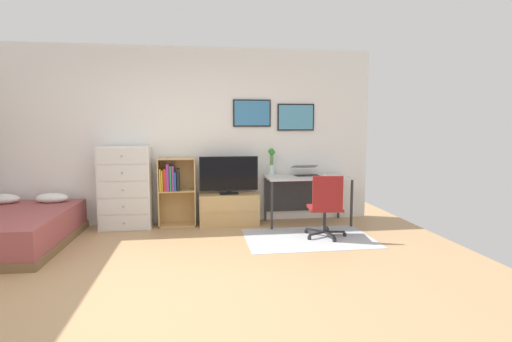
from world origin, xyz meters
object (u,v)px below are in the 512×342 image
bookshelf (174,187)px  bamboo_vase (272,161)px  tv_stand (229,209)px  office_chair (326,205)px  dresser (125,188)px  laptop (306,171)px  desk (306,184)px  television (229,175)px  bed (5,230)px  computer_mouse (324,175)px

bookshelf → bamboo_vase: size_ratio=2.45×
tv_stand → office_chair: (1.22, -0.97, 0.22)m
dresser → office_chair: size_ratio=1.41×
tv_stand → laptop: laptop is taller
desk → bamboo_vase: bamboo_vase is taller
desk → dresser: bearing=179.6°
television → dresser: bearing=179.7°
bed → office_chair: size_ratio=2.31×
bed → dresser: bearing=30.7°
bookshelf → computer_mouse: size_ratio=9.89×
bed → tv_stand: bed is taller
computer_mouse → bamboo_vase: (-0.77, 0.29, 0.21)m
bed → desk: (4.06, 0.74, 0.39)m
bed → bamboo_vase: size_ratio=4.72×
dresser → bamboo_vase: 2.23m
bed → tv_stand: bearing=16.3°
bed → computer_mouse: bearing=8.8°
bed → computer_mouse: (4.31, 0.58, 0.54)m
television → laptop: size_ratio=2.06×
laptop → computer_mouse: laptop is taller
bed → television: size_ratio=2.24×
bed → television: (2.86, 0.75, 0.54)m
desk → computer_mouse: size_ratio=12.25×
office_chair → computer_mouse: office_chair is taller
bed → dresser: size_ratio=1.63×
office_chair → laptop: laptop is taller
tv_stand → desk: bearing=-1.6°
dresser → bookshelf: size_ratio=1.18×
tv_stand → bed: bearing=-164.8°
laptop → tv_stand: bearing=178.4°
tv_stand → office_chair: bearing=-38.4°
bed → dresser: 1.59m
dresser → tv_stand: bearing=0.6°
desk → computer_mouse: bearing=-32.8°
bed → laptop: bearing=11.3°
computer_mouse → desk: bearing=147.2°
television → bookshelf: bearing=174.9°
desk → bamboo_vase: bearing=165.6°
television → laptop: (1.19, -0.02, 0.04)m
bed → bookshelf: bearing=23.2°
tv_stand → television: television is taller
office_chair → computer_mouse: (0.22, 0.78, 0.30)m
bookshelf → tv_stand: bearing=-3.5°
bookshelf → office_chair: bearing=-26.5°
bed → tv_stand: 2.96m
dresser → computer_mouse: size_ratio=11.66×
desk → laptop: bearing=-128.5°
television → office_chair: (1.22, -0.95, -0.31)m
bed → office_chair: 4.10m
office_chair → computer_mouse: bearing=82.1°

